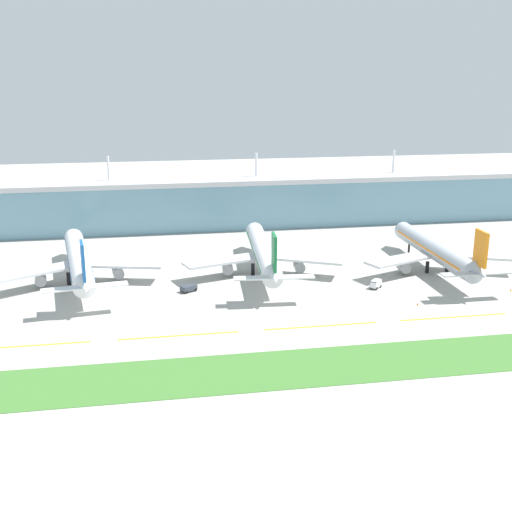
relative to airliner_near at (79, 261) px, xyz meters
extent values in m
plane|color=#A8A59E|center=(62.85, -37.20, -6.45)|extent=(600.00, 600.00, 0.00)
cube|color=#6693A8|center=(62.85, 67.77, 2.47)|extent=(280.00, 28.00, 17.84)
cube|color=#B2B2B7|center=(62.85, 67.77, 12.29)|extent=(288.00, 34.00, 1.80)
cylinder|color=silver|center=(6.85, 62.17, 17.69)|extent=(0.90, 0.90, 9.00)
cylinder|color=silver|center=(62.85, 62.17, 17.69)|extent=(0.90, 0.90, 9.00)
cylinder|color=silver|center=(118.85, 62.17, 17.69)|extent=(0.90, 0.90, 9.00)
cylinder|color=white|center=(-0.21, 1.51, 0.05)|extent=(13.29, 54.36, 5.80)
cone|color=white|center=(-4.27, 30.27, 0.05)|extent=(6.01, 4.73, 5.51)
cone|color=white|center=(3.98, -28.24, 1.25)|extent=(5.81, 7.25, 5.72)
cube|color=#19519E|center=(3.84, -27.25, 7.70)|extent=(1.59, 6.44, 9.50)
cube|color=white|center=(-1.53, -28.51, 1.05)|extent=(10.35, 4.56, 0.36)
cube|color=white|center=(9.36, -26.97, 1.05)|extent=(10.35, 4.56, 0.36)
cube|color=#B7BABF|center=(-11.48, -4.55, -1.25)|extent=(24.18, 17.90, 0.70)
cylinder|color=gray|center=(-10.49, -2.95, -4.05)|extent=(3.80, 4.90, 3.20)
cube|color=#B7BABF|center=(12.29, -1.20, -1.25)|extent=(24.93, 12.39, 0.70)
cylinder|color=gray|center=(10.90, 0.07, -4.05)|extent=(3.80, 4.90, 3.20)
cylinder|color=black|center=(-3.04, 21.59, -4.65)|extent=(0.70, 0.70, 3.60)
cylinder|color=black|center=(-2.96, -1.91, -4.65)|extent=(1.10, 1.10, 3.60)
cylinder|color=black|center=(3.37, -1.01, -4.65)|extent=(1.10, 1.10, 3.60)
cube|color=#19519E|center=(-0.21, 1.51, 0.45)|extent=(12.58, 49.01, 0.60)
cylinder|color=silver|center=(53.96, 0.69, 0.05)|extent=(9.96, 53.25, 5.80)
cone|color=silver|center=(56.21, 29.08, 0.05)|extent=(5.81, 4.42, 5.51)
cone|color=silver|center=(51.63, -28.70, 1.25)|extent=(5.44, 7.00, 5.72)
cube|color=#146B38|center=(51.71, -27.70, 7.70)|extent=(1.20, 6.44, 9.50)
cube|color=silver|center=(46.19, -27.77, 1.05)|extent=(10.22, 3.98, 0.36)
cube|color=silver|center=(57.16, -28.63, 1.05)|extent=(10.22, 3.98, 0.36)
cube|color=#B7BABF|center=(41.65, -2.78, -1.25)|extent=(24.93, 13.69, 0.70)
cylinder|color=gray|center=(42.96, -1.43, -4.05)|extent=(3.54, 4.74, 3.20)
cube|color=#B7BABF|center=(65.57, -4.67, -1.25)|extent=(24.51, 16.80, 0.70)
cylinder|color=gray|center=(64.49, -3.14, -4.05)|extent=(3.54, 4.74, 3.20)
cylinder|color=black|center=(55.53, 20.49, -4.65)|extent=(0.70, 0.70, 3.60)
cylinder|color=black|center=(50.53, -2.05, -4.65)|extent=(1.10, 1.10, 3.60)
cylinder|color=black|center=(56.91, -2.55, -4.65)|extent=(1.10, 1.10, 3.60)
cube|color=#146B38|center=(53.96, 0.69, 0.45)|extent=(9.58, 47.97, 0.60)
cylinder|color=#ADB2BC|center=(106.15, -6.04, 0.05)|extent=(6.19, 50.91, 5.80)
cone|color=#ADB2BC|center=(106.36, 21.40, 0.05)|extent=(5.54, 4.04, 5.51)
cone|color=#ADB2BC|center=(105.94, -34.47, 1.25)|extent=(4.98, 6.67, 5.72)
cube|color=orange|center=(105.94, -33.47, 7.70)|extent=(0.75, 6.41, 9.50)
cube|color=#ADB2BC|center=(100.44, -33.93, 1.05)|extent=(10.02, 3.28, 0.36)
cube|color=#ADB2BC|center=(111.44, -34.01, 1.05)|extent=(10.02, 3.28, 0.36)
cube|color=#B7BABF|center=(94.12, -10.37, -1.25)|extent=(24.82, 15.14, 0.70)
cylinder|color=gray|center=(95.33, -8.94, -4.05)|extent=(3.23, 4.52, 3.20)
cube|color=#B7BABF|center=(118.12, -10.55, -1.25)|extent=(24.78, 15.45, 0.70)
cylinder|color=gray|center=(116.93, -9.10, -4.05)|extent=(3.23, 4.52, 3.20)
cylinder|color=black|center=(106.30, 13.04, -4.65)|extent=(0.70, 0.70, 3.60)
cylinder|color=black|center=(102.93, -9.01, -4.65)|extent=(1.10, 1.10, 3.60)
cylinder|color=black|center=(109.33, -9.06, -4.65)|extent=(1.10, 1.10, 3.60)
cube|color=orange|center=(106.15, -6.04, 0.45)|extent=(6.19, 45.83, 0.60)
cube|color=yellow|center=(-8.15, -44.78, -6.43)|extent=(28.00, 0.70, 0.04)
cube|color=yellow|center=(25.85, -44.78, -6.43)|extent=(28.00, 0.70, 0.04)
cube|color=yellow|center=(59.85, -44.78, -6.43)|extent=(28.00, 0.70, 0.04)
cube|color=yellow|center=(93.85, -44.78, -6.43)|extent=(28.00, 0.70, 0.04)
cube|color=#3D702D|center=(62.85, -66.12, -6.40)|extent=(300.00, 18.00, 0.10)
cube|color=silver|center=(82.62, -20.10, -5.20)|extent=(3.85, 3.78, 1.60)
cube|color=silver|center=(82.62, -20.10, -4.05)|extent=(3.59, 3.53, 0.16)
cylinder|color=black|center=(82.26, -21.55, -6.00)|extent=(0.89, 0.87, 0.90)
cylinder|color=black|center=(81.15, -20.38, -6.00)|extent=(0.89, 0.87, 0.90)
cylinder|color=black|center=(84.09, -19.82, -6.00)|extent=(0.89, 0.87, 0.90)
cylinder|color=black|center=(82.98, -18.65, -6.00)|extent=(0.89, 0.87, 0.90)
cube|color=#333842|center=(30.41, -13.81, -5.30)|extent=(5.00, 4.37, 1.40)
cylinder|color=black|center=(31.14, -12.07, -6.00)|extent=(0.95, 0.78, 0.90)
cylinder|color=black|center=(32.29, -13.90, -6.00)|extent=(0.95, 0.78, 0.90)
cylinder|color=black|center=(28.53, -13.71, -6.00)|extent=(0.95, 0.78, 0.90)
cylinder|color=black|center=(29.68, -15.54, -6.00)|extent=(0.95, 0.78, 0.90)
cone|color=orange|center=(118.82, -28.90, -6.10)|extent=(0.56, 0.56, 0.70)
cone|color=orange|center=(88.64, -35.09, -6.10)|extent=(0.56, 0.56, 0.70)
camera|label=1|loc=(19.34, -185.06, 52.47)|focal=45.55mm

